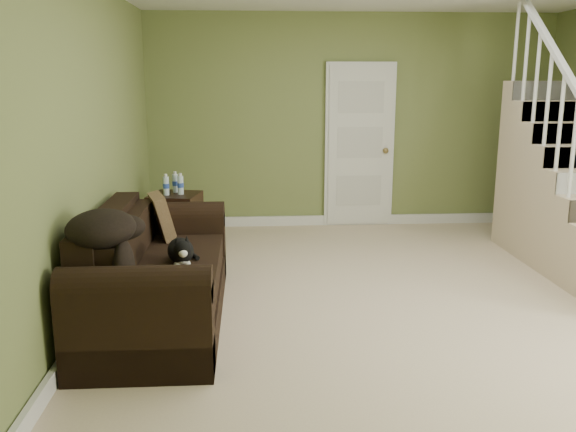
{
  "coord_description": "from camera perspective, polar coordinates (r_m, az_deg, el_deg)",
  "views": [
    {
      "loc": [
        -1.27,
        -4.78,
        1.85
      ],
      "look_at": [
        -0.95,
        0.19,
        0.7
      ],
      "focal_mm": 38.0,
      "sensor_mm": 36.0,
      "label": 1
    }
  ],
  "objects": [
    {
      "name": "floor",
      "position": [
        5.28,
        10.58,
        -7.78
      ],
      "size": [
        5.0,
        5.5,
        0.01
      ],
      "primitive_type": "cube",
      "color": "#CDB494",
      "rests_on": "ground"
    },
    {
      "name": "wall_back",
      "position": [
        7.65,
        5.96,
        8.77
      ],
      "size": [
        5.0,
        0.04,
        2.6
      ],
      "primitive_type": "cube",
      "color": "olive",
      "rests_on": "floor"
    },
    {
      "name": "wall_left",
      "position": [
        4.96,
        -18.12,
        5.98
      ],
      "size": [
        0.04,
        5.5,
        2.6
      ],
      "primitive_type": "cube",
      "color": "olive",
      "rests_on": "floor"
    },
    {
      "name": "baseboard_back",
      "position": [
        7.81,
        5.78,
        -0.36
      ],
      "size": [
        5.0,
        0.04,
        0.12
      ],
      "primitive_type": "cube",
      "color": "white",
      "rests_on": "floor"
    },
    {
      "name": "baseboard_left",
      "position": [
        5.24,
        -16.84,
        -7.58
      ],
      "size": [
        0.04,
        5.5,
        0.12
      ],
      "primitive_type": "cube",
      "color": "white",
      "rests_on": "floor"
    },
    {
      "name": "door",
      "position": [
        7.65,
        6.71,
        6.54
      ],
      "size": [
        0.86,
        0.12,
        2.02
      ],
      "color": "white",
      "rests_on": "floor"
    },
    {
      "name": "sofa",
      "position": [
        4.82,
        -12.49,
        -5.79
      ],
      "size": [
        0.93,
        2.16,
        0.85
      ],
      "color": "black",
      "rests_on": "floor"
    },
    {
      "name": "side_table",
      "position": [
        6.8,
        -10.46,
        -0.37
      ],
      "size": [
        0.59,
        0.59,
        0.83
      ],
      "rotation": [
        0.0,
        0.0,
        -0.21
      ],
      "color": "black",
      "rests_on": "floor"
    },
    {
      "name": "cat",
      "position": [
        4.67,
        -10.04,
        -3.24
      ],
      "size": [
        0.3,
        0.52,
        0.25
      ],
      "rotation": [
        0.0,
        0.0,
        0.19
      ],
      "color": "black",
      "rests_on": "sofa"
    },
    {
      "name": "banana",
      "position": [
        4.37,
        -10.65,
        -5.42
      ],
      "size": [
        0.09,
        0.19,
        0.05
      ],
      "primitive_type": "ellipsoid",
      "rotation": [
        0.0,
        0.0,
        0.21
      ],
      "color": "yellow",
      "rests_on": "sofa"
    },
    {
      "name": "throw_pillow",
      "position": [
        5.42,
        -11.65,
        -0.11
      ],
      "size": [
        0.3,
        0.44,
        0.42
      ],
      "primitive_type": "cube",
      "rotation": [
        0.0,
        -0.24,
        0.29
      ],
      "color": "#48301C",
      "rests_on": "sofa"
    },
    {
      "name": "throw_blanket",
      "position": [
        4.13,
        -17.08,
        -1.12
      ],
      "size": [
        0.57,
        0.67,
        0.24
      ],
      "primitive_type": "ellipsoid",
      "rotation": [
        0.0,
        0.0,
        0.27
      ],
      "color": "black",
      "rests_on": "sofa"
    }
  ]
}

